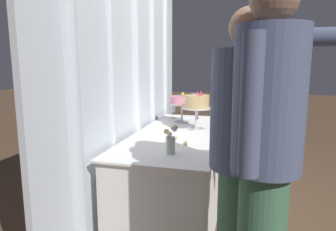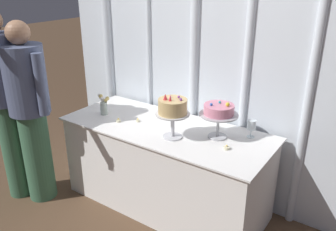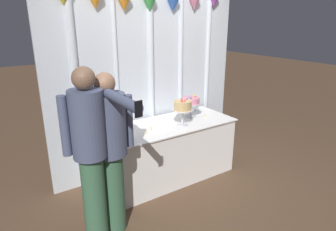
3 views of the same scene
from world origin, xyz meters
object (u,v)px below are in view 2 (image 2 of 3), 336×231
cake_display_nearright (219,112)px  guest_man_pink_jacket (30,109)px  guest_girl_blue_dress (4,99)px  flower_vase (104,105)px  tealight_near_left (138,121)px  wine_glass (252,125)px  tealight_near_right (227,148)px  cake_table (165,167)px  cake_display_nearleft (173,109)px  tealight_far_left (118,121)px

cake_display_nearright → guest_man_pink_jacket: guest_man_pink_jacket is taller
guest_girl_blue_dress → flower_vase: bearing=43.4°
flower_vase → cake_display_nearright: bearing=8.4°
cake_display_nearright → tealight_near_left: (-0.74, -0.12, -0.21)m
cake_display_nearright → guest_girl_blue_dress: bearing=-156.4°
wine_glass → tealight_near_left: wine_glass is taller
cake_display_nearright → tealight_near_right: 0.30m
guest_girl_blue_dress → cake_table: bearing=27.9°
cake_display_nearleft → tealight_near_left: cake_display_nearleft is taller
tealight_far_left → cake_table: bearing=18.7°
flower_vase → guest_girl_blue_dress: bearing=-136.6°
guest_man_pink_jacket → flower_vase: bearing=50.1°
wine_glass → guest_girl_blue_dress: 2.17m
flower_vase → wine_glass: bearing=13.6°
tealight_near_left → tealight_far_left: bearing=-143.4°
cake_table → cake_display_nearleft: size_ratio=4.96×
cake_table → guest_man_pink_jacket: bearing=-151.5°
cake_display_nearleft → tealight_far_left: size_ratio=9.14×
tealight_near_right → guest_girl_blue_dress: size_ratio=0.03×
flower_vase → tealight_near_right: (1.26, 0.02, -0.09)m
guest_girl_blue_dress → tealight_near_right: bearing=18.0°
cake_table → wine_glass: bearing=19.4°
cake_table → flower_vase: (-0.65, -0.08, 0.49)m
tealight_far_left → tealight_near_left: (0.14, 0.10, -0.00)m
guest_man_pink_jacket → tealight_near_left: bearing=34.5°
flower_vase → tealight_far_left: flower_vase is taller
tealight_near_right → cake_display_nearleft: bearing=-172.1°
cake_display_nearleft → guest_girl_blue_dress: bearing=-159.0°
flower_vase → tealight_near_left: size_ratio=5.63×
tealight_near_left → cake_display_nearleft: bearing=-11.6°
tealight_near_right → cake_table: bearing=174.1°
tealight_near_left → tealight_near_right: size_ratio=0.75×
tealight_near_right → guest_man_pink_jacket: (-1.67, -0.51, 0.12)m
flower_vase → tealight_near_right: flower_vase is taller
tealight_near_right → flower_vase: bearing=-179.2°
cake_display_nearright → tealight_near_left: 0.77m
cake_display_nearright → wine_glass: bearing=35.5°
tealight_near_left → wine_glass: bearing=16.1°
cake_table → tealight_far_left: 0.60m
cake_table → guest_man_pink_jacket: 1.31m
cake_display_nearright → guest_girl_blue_dress: 1.90m
cake_display_nearleft → guest_girl_blue_dress: (-1.44, -0.55, -0.05)m
wine_glass → flower_vase: size_ratio=0.71×
guest_man_pink_jacket → guest_girl_blue_dress: 0.25m
cake_display_nearleft → wine_glass: 0.65m
cake_display_nearleft → guest_man_pink_jacket: size_ratio=0.22×
wine_glass → guest_man_pink_jacket: 1.92m
cake_display_nearright → tealight_far_left: cake_display_nearright is taller
cake_display_nearright → wine_glass: 0.30m
cake_table → cake_display_nearright: bearing=10.1°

